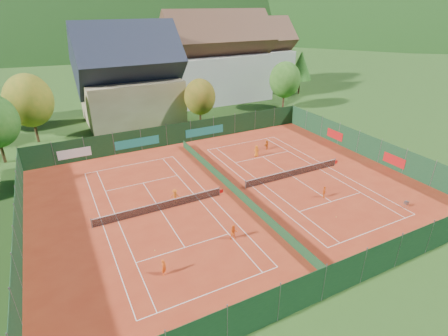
% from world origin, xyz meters
% --- Properties ---
extents(ground, '(600.00, 600.00, 0.00)m').
position_xyz_m(ground, '(0.00, 0.00, -0.02)').
color(ground, '#244A17').
rests_on(ground, ground).
extents(clay_pad, '(40.00, 32.00, 0.01)m').
position_xyz_m(clay_pad, '(0.00, 0.00, 0.01)').
color(clay_pad, '#A43018').
rests_on(clay_pad, ground).
extents(court_markings_left, '(11.03, 23.83, 0.00)m').
position_xyz_m(court_markings_left, '(-8.00, 0.00, 0.01)').
color(court_markings_left, white).
rests_on(court_markings_left, ground).
extents(court_markings_right, '(11.03, 23.83, 0.00)m').
position_xyz_m(court_markings_right, '(8.00, 0.00, 0.01)').
color(court_markings_right, white).
rests_on(court_markings_right, ground).
extents(tennis_net_left, '(13.30, 0.10, 1.02)m').
position_xyz_m(tennis_net_left, '(-7.85, 0.00, 0.51)').
color(tennis_net_left, '#59595B').
rests_on(tennis_net_left, ground).
extents(tennis_net_right, '(13.30, 0.10, 1.02)m').
position_xyz_m(tennis_net_right, '(8.15, 0.00, 0.51)').
color(tennis_net_right, '#59595B').
rests_on(tennis_net_right, ground).
extents(court_divider, '(0.03, 28.80, 1.00)m').
position_xyz_m(court_divider, '(0.00, 0.00, 0.50)').
color(court_divider, '#153B1D').
rests_on(court_divider, ground).
extents(fence_north, '(40.00, 0.10, 3.00)m').
position_xyz_m(fence_north, '(-0.46, 15.99, 1.47)').
color(fence_north, '#123318').
rests_on(fence_north, ground).
extents(fence_south, '(40.00, 0.04, 3.00)m').
position_xyz_m(fence_south, '(0.00, -16.00, 1.50)').
color(fence_south, '#13361B').
rests_on(fence_south, ground).
extents(fence_west, '(0.04, 32.00, 3.00)m').
position_xyz_m(fence_west, '(-20.00, 0.00, 1.50)').
color(fence_west, '#153C1F').
rests_on(fence_west, ground).
extents(fence_east, '(0.09, 32.00, 3.00)m').
position_xyz_m(fence_east, '(20.00, 0.05, 1.48)').
color(fence_east, '#14371D').
rests_on(fence_east, ground).
extents(chalet, '(16.20, 12.00, 16.00)m').
position_xyz_m(chalet, '(-3.00, 30.00, 6.62)').
color(chalet, tan).
rests_on(chalet, ground).
extents(hotel_block_a, '(21.60, 11.00, 17.25)m').
position_xyz_m(hotel_block_a, '(16.00, 36.00, 7.38)').
color(hotel_block_a, silver).
rests_on(hotel_block_a, ground).
extents(hotel_block_b, '(17.28, 10.00, 15.50)m').
position_xyz_m(hotel_block_b, '(30.00, 44.00, 6.62)').
color(hotel_block_b, silver).
rests_on(hotel_block_b, ground).
extents(tree_west_mid, '(6.44, 6.44, 9.78)m').
position_xyz_m(tree_west_mid, '(-18.00, 26.00, 6.07)').
color(tree_west_mid, '#462B19').
rests_on(tree_west_mid, ground).
extents(tree_center, '(5.01, 5.01, 7.60)m').
position_xyz_m(tree_center, '(6.00, 22.00, 4.72)').
color(tree_center, '#452C18').
rests_on(tree_center, ground).
extents(tree_east_front, '(5.72, 5.72, 8.69)m').
position_xyz_m(tree_east_front, '(24.00, 24.00, 5.39)').
color(tree_east_front, '#4D2C1B').
rests_on(tree_east_front, ground).
extents(tree_east_mid, '(5.04, 5.04, 9.00)m').
position_xyz_m(tree_east_mid, '(34.00, 32.00, 6.06)').
color(tree_east_mid, '#462719').
rests_on(tree_east_mid, ground).
extents(tree_east_back, '(7.15, 7.15, 10.86)m').
position_xyz_m(tree_east_back, '(26.00, 40.00, 6.74)').
color(tree_east_back, '#442C18').
rests_on(tree_east_back, ground).
extents(mountain_backdrop, '(820.00, 530.00, 242.00)m').
position_xyz_m(mountain_backdrop, '(28.54, 233.48, -39.64)').
color(mountain_backdrop, black).
rests_on(mountain_backdrop, ground).
extents(ball_hopper, '(0.34, 0.34, 0.80)m').
position_xyz_m(ball_hopper, '(13.74, -10.61, 0.56)').
color(ball_hopper, slate).
rests_on(ball_hopper, ground).
extents(loose_ball_0, '(0.07, 0.07, 0.07)m').
position_xyz_m(loose_ball_0, '(-10.34, -5.64, 0.03)').
color(loose_ball_0, '#CCD833').
rests_on(loose_ball_0, ground).
extents(loose_ball_1, '(0.07, 0.07, 0.07)m').
position_xyz_m(loose_ball_1, '(6.41, -8.78, 0.03)').
color(loose_ball_1, '#CCD833').
rests_on(loose_ball_1, ground).
extents(loose_ball_2, '(0.07, 0.07, 0.07)m').
position_xyz_m(loose_ball_2, '(3.69, 3.10, 0.03)').
color(loose_ball_2, '#CCD833').
rests_on(loose_ball_2, ground).
extents(player_left_near, '(0.59, 0.58, 1.37)m').
position_xyz_m(player_left_near, '(-10.52, -8.65, 0.69)').
color(player_left_near, '#E75414').
rests_on(player_left_near, ground).
extents(player_left_mid, '(0.80, 0.68, 1.42)m').
position_xyz_m(player_left_mid, '(-3.85, -7.28, 0.71)').
color(player_left_mid, '#F35A15').
rests_on(player_left_mid, ground).
extents(player_left_far, '(1.05, 0.82, 1.43)m').
position_xyz_m(player_left_far, '(-6.16, 0.89, 0.72)').
color(player_left_far, orange).
rests_on(player_left_far, ground).
extents(player_right_near, '(0.73, 0.76, 1.27)m').
position_xyz_m(player_right_near, '(7.90, -5.35, 0.64)').
color(player_right_near, orange).
rests_on(player_right_near, ground).
extents(player_right_far_a, '(0.85, 0.65, 1.55)m').
position_xyz_m(player_right_far_a, '(7.31, 6.90, 0.78)').
color(player_right_far_a, orange).
rests_on(player_right_far_a, ground).
extents(player_right_far_b, '(1.20, 0.95, 1.28)m').
position_xyz_m(player_right_far_b, '(9.94, 8.41, 0.64)').
color(player_right_far_b, '#D05A12').
rests_on(player_right_far_b, ground).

